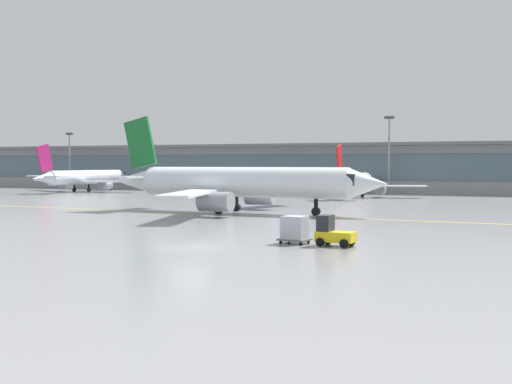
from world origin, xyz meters
name	(u,v)px	position (x,y,z in m)	size (l,w,h in m)	color
ground_plane	(191,247)	(0.00, 0.00, 0.00)	(400.00, 400.00, 0.00)	gray
taxiway_centreline_stripe	(237,214)	(-7.68, 25.97, 0.00)	(110.00, 0.36, 0.01)	yellow
terminal_concourse	(394,167)	(0.00, 87.14, 4.92)	(207.32, 11.00, 9.60)	#9EA3A8
gate_airplane_0	(86,178)	(-57.88, 66.80, 2.77)	(25.89, 27.95, 9.25)	white
gate_airplane_1	(354,181)	(-3.58, 66.58, 2.59)	(24.25, 26.00, 8.64)	white
taxiing_regional_jet	(240,183)	(-8.12, 27.99, 3.40)	(34.23, 31.82, 11.34)	white
baggage_tug	(333,233)	(8.77, 4.04, 0.89)	(2.74, 1.87, 2.10)	yellow
cargo_dolly_lead	(295,229)	(5.94, 4.36, 1.05)	(2.27, 1.83, 1.94)	#595B60
apron_light_mast_0	(70,158)	(-70.86, 78.53, 6.93)	(1.80, 0.36, 12.50)	gray
apron_light_mast_1	(389,151)	(0.14, 79.58, 7.86)	(1.80, 0.36, 14.34)	gray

